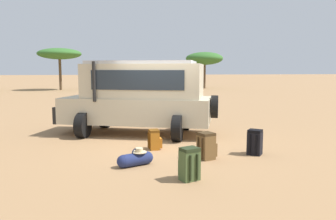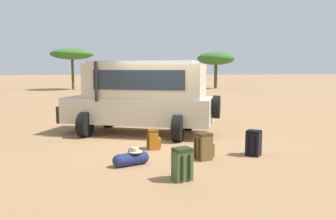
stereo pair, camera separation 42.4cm
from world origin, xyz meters
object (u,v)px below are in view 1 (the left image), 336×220
Objects in this scene: acacia_tree_centre_back at (59,54)px; acacia_tree_right_mid at (204,59)px; backpack_near_rear_wheel at (255,142)px; duffel_bag_low_black_case at (135,159)px; backpack_cluster_center at (154,140)px; backpack_outermost at (189,164)px; safari_vehicle at (140,96)px; backpack_beside_front_wheel at (207,146)px.

acacia_tree_centre_back reaches higher than acacia_tree_right_mid.
backpack_near_rear_wheel is 3.11m from duffel_bag_low_black_case.
acacia_tree_centre_back reaches higher than backpack_cluster_center.
duffel_bag_low_black_case is at bearing -115.55° from backpack_cluster_center.
backpack_near_rear_wheel is at bearing 6.25° from duffel_bag_low_black_case.
duffel_bag_low_black_case is at bearing -111.36° from acacia_tree_right_mid.
backpack_near_rear_wheel is at bearing -106.31° from acacia_tree_right_mid.
backpack_outermost is 0.14× the size of acacia_tree_centre_back.
acacia_tree_right_mid reaches higher than safari_vehicle.
backpack_beside_front_wheel is at bearing -108.56° from acacia_tree_right_mid.
backpack_outermost is at bearing -121.04° from backpack_beside_front_wheel.
safari_vehicle is 27.62m from acacia_tree_centre_back.
backpack_cluster_center is at bearing 130.39° from backpack_beside_front_wheel.
acacia_tree_right_mid reaches higher than backpack_beside_front_wheel.
acacia_tree_centre_back is at bearing 99.83° from backpack_outermost.
acacia_tree_right_mid reaches higher than backpack_cluster_center.
duffel_bag_low_black_case is at bearing -173.75° from backpack_near_rear_wheel.
safari_vehicle is 4.31m from backpack_near_rear_wheel.
backpack_cluster_center is at bearing -79.72° from acacia_tree_centre_back.
backpack_beside_front_wheel is at bearing -49.61° from backpack_cluster_center.
backpack_near_rear_wheel is at bearing 35.01° from backpack_outermost.
acacia_tree_right_mid is at bearing 68.86° from backpack_cluster_center.
backpack_beside_front_wheel is 1.63m from backpack_cluster_center.
acacia_tree_right_mid is (11.89, 30.40, 3.38)m from duffel_bag_low_black_case.
backpack_beside_front_wheel is 0.14× the size of acacia_tree_centre_back.
acacia_tree_right_mid is (8.80, 30.06, 3.22)m from backpack_near_rear_wheel.
acacia_tree_right_mid is (11.28, 26.68, 2.24)m from safari_vehicle.
backpack_beside_front_wheel reaches higher than backpack_near_rear_wheel.
backpack_outermost is (0.30, -4.91, -0.98)m from safari_vehicle.
backpack_cluster_center is 0.64× the size of duffel_bag_low_black_case.
backpack_outermost is at bearing -52.55° from duffel_bag_low_black_case.
backpack_near_rear_wheel is 0.76× the size of duffel_bag_low_black_case.
duffel_bag_low_black_case is at bearing -81.45° from acacia_tree_centre_back.
backpack_outermost is (0.22, -2.63, 0.05)m from backpack_cluster_center.
duffel_bag_low_black_case is (-0.69, -1.44, -0.11)m from backpack_cluster_center.
backpack_beside_front_wheel is 1.35m from backpack_near_rear_wheel.
safari_vehicle reaches higher than backpack_cluster_center.
backpack_near_rear_wheel is 31.48m from acacia_tree_right_mid.
acacia_tree_right_mid is (16.50, -0.32, -0.40)m from acacia_tree_centre_back.
acacia_tree_centre_back is at bearing 101.78° from backpack_beside_front_wheel.
acacia_tree_right_mid is at bearing -1.10° from acacia_tree_centre_back.
duffel_bag_low_black_case is (-0.61, -3.72, -1.14)m from safari_vehicle.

